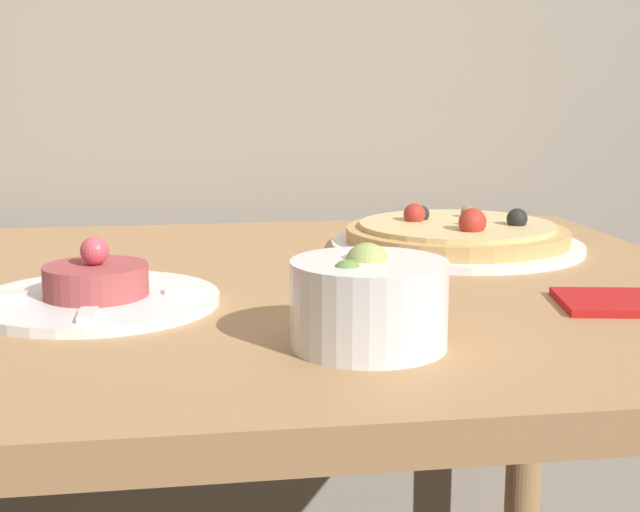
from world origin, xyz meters
name	(u,v)px	position (x,y,z in m)	size (l,w,h in m)	color
dining_table	(276,384)	(0.00, 0.43, 0.68)	(1.04, 0.87, 0.80)	#AD7F51
pizza_plate	(457,236)	(0.26, 0.60, 0.82)	(0.34, 0.34, 0.06)	white
tartare_plate	(97,292)	(-0.19, 0.35, 0.81)	(0.25, 0.25, 0.07)	white
small_bowl	(369,301)	(0.05, 0.17, 0.84)	(0.13, 0.13, 0.09)	white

